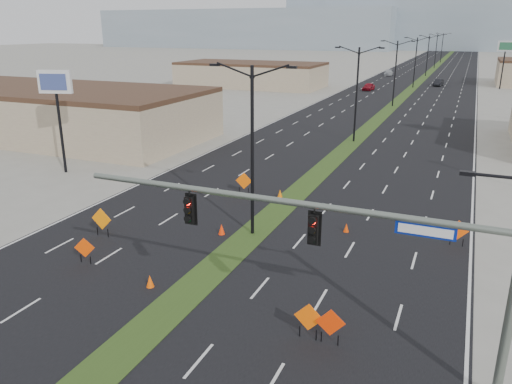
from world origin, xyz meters
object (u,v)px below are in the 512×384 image
at_px(streetlight_1, 357,92).
at_px(construction_sign_0, 101,220).
at_px(signal_mast, 366,249).
at_px(cone_3, 280,194).
at_px(car_far, 389,73).
at_px(cone_0, 150,281).
at_px(construction_sign_4, 330,324).
at_px(construction_sign_1, 85,249).
at_px(streetlight_0, 252,147).
at_px(streetlight_5, 436,50).
at_px(streetlight_6, 442,47).
at_px(pole_sign_east_far, 505,50).
at_px(streetlight_3, 415,61).
at_px(construction_sign_5, 458,231).
at_px(streetlight_4, 428,54).
at_px(construction_sign_3, 308,318).
at_px(streetlight_2, 395,71).
at_px(car_left, 369,87).
at_px(car_mid, 438,83).
at_px(cone_2, 346,228).
at_px(cone_1, 222,229).
at_px(construction_sign_2, 244,182).
at_px(pole_sign_west, 56,90).

distance_m(streetlight_1, construction_sign_0, 33.18).
xyz_separation_m(signal_mast, cone_3, (-9.37, 16.99, -4.47)).
relative_size(car_far, cone_0, 7.66).
bearing_deg(construction_sign_4, construction_sign_1, 159.92).
relative_size(streetlight_0, streetlight_5, 1.00).
xyz_separation_m(streetlight_6, construction_sign_1, (-6.58, -175.14, -4.57)).
height_order(car_far, pole_sign_east_far, pole_sign_east_far).
height_order(streetlight_3, streetlight_5, same).
xyz_separation_m(construction_sign_5, pole_sign_east_far, (5.05, 85.37, 6.78)).
relative_size(streetlight_4, cone_3, 15.68).
height_order(car_far, construction_sign_5, construction_sign_5).
bearing_deg(construction_sign_5, construction_sign_0, -161.24).
height_order(car_far, construction_sign_3, construction_sign_3).
distance_m(streetlight_2, car_left, 21.67).
bearing_deg(car_mid, streetlight_1, -88.10).
height_order(car_left, pole_sign_east_far, pole_sign_east_far).
height_order(construction_sign_4, pole_sign_east_far, pole_sign_east_far).
relative_size(construction_sign_0, construction_sign_1, 1.23).
distance_m(streetlight_4, construction_sign_3, 121.25).
relative_size(signal_mast, construction_sign_3, 10.25).
bearing_deg(construction_sign_4, construction_sign_0, 149.14).
distance_m(streetlight_4, cone_2, 109.74).
bearing_deg(cone_3, cone_0, -94.30).
height_order(streetlight_0, streetlight_4, same).
bearing_deg(streetlight_1, cone_1, -93.33).
bearing_deg(construction_sign_5, cone_0, -141.33).
height_order(construction_sign_3, cone_0, construction_sign_3).
bearing_deg(construction_sign_1, cone_0, -30.40).
distance_m(construction_sign_5, cone_1, 13.73).
height_order(construction_sign_1, construction_sign_4, construction_sign_4).
bearing_deg(signal_mast, streetlight_5, 93.26).
distance_m(car_left, construction_sign_5, 75.22).
xyz_separation_m(streetlight_3, construction_sign_4, (7.24, -93.00, -4.51)).
distance_m(streetlight_2, construction_sign_3, 65.46).
xyz_separation_m(streetlight_6, car_mid, (4.62, -78.67, -4.70)).
bearing_deg(cone_1, car_far, 93.80).
bearing_deg(streetlight_2, pole_sign_east_far, 62.91).
distance_m(car_left, cone_2, 74.35).
xyz_separation_m(construction_sign_2, pole_sign_west, (-16.74, -0.58, 6.02)).
relative_size(car_mid, construction_sign_0, 2.43).
xyz_separation_m(construction_sign_0, construction_sign_2, (4.52, 10.60, -0.07)).
relative_size(streetlight_2, car_far, 2.03).
bearing_deg(streetlight_1, streetlight_6, 90.00).
bearing_deg(car_left, streetlight_3, 52.79).
distance_m(streetlight_5, cone_2, 137.69).
relative_size(signal_mast, construction_sign_1, 11.17).
height_order(construction_sign_2, pole_sign_west, pole_sign_west).
relative_size(car_mid, construction_sign_4, 2.81).
relative_size(car_left, construction_sign_4, 2.72).
height_order(streetlight_6, construction_sign_5, streetlight_6).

